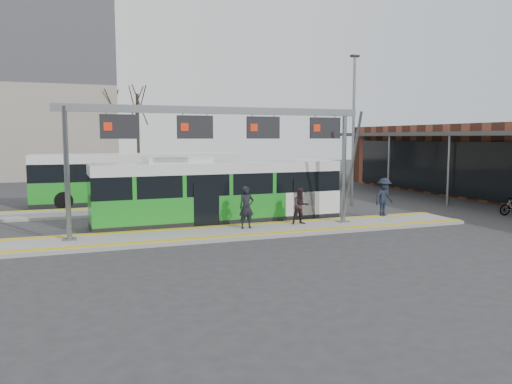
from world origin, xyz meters
The scene contains 14 objects.
ground centered at (0.00, 0.00, 0.00)m, with size 120.00×120.00×0.00m, color #2D2D30.
platform_main centered at (0.00, 0.00, 0.07)m, with size 22.00×3.00×0.15m, color gray.
platform_second centered at (-4.00, 8.00, 0.07)m, with size 20.00×3.00×0.15m, color gray.
tactile_main centered at (0.00, 0.00, 0.16)m, with size 22.00×2.65×0.02m.
tactile_second centered at (-4.00, 9.15, 0.16)m, with size 20.00×0.35×0.02m.
gantry centered at (-0.35, 0.25, 4.30)m, with size 13.00×1.68×5.20m.
hero_bus centered at (0.16, 2.73, 1.48)m, with size 11.79×2.83×3.22m.
bg_bus_green centered at (-2.47, 11.21, 1.53)m, with size 12.42×2.90×3.09m.
passenger_a centered at (0.72, 0.29, 1.07)m, with size 0.67×0.44×1.83m, color black.
passenger_b centered at (3.38, 0.43, 0.98)m, with size 0.81×0.63×1.66m, color #2F1F22.
passenger_c centered at (8.30, 1.10, 1.10)m, with size 1.23×0.71×1.91m, color #19202E.
tree_left centered at (-2.67, 30.41, 6.78)m, with size 1.40×1.40×8.94m.
tree_mid centered at (-0.17, 29.80, 7.11)m, with size 1.40×1.40×9.37m.
lamp_east centered at (9.26, 5.73, 4.65)m, with size 0.50×0.25×8.81m.
Camera 1 is at (-6.29, -19.91, 4.09)m, focal length 35.00 mm.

